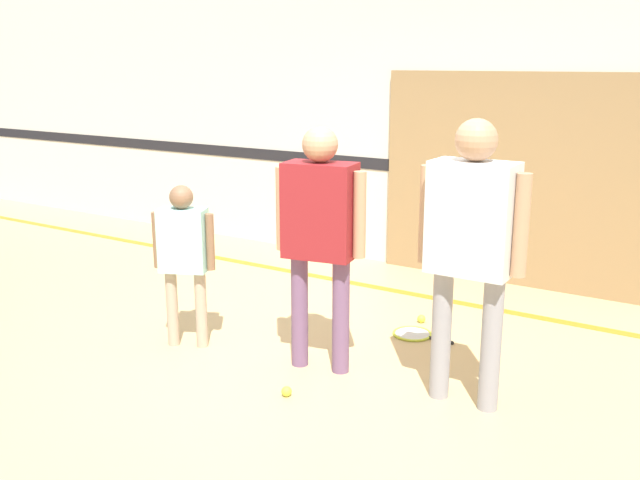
# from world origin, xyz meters

# --- Properties ---
(ground_plane) EXTENTS (16.00, 16.00, 0.00)m
(ground_plane) POSITION_xyz_m (0.00, 0.00, 0.00)
(ground_plane) COLOR tan
(wall_back) EXTENTS (16.00, 0.07, 3.20)m
(wall_back) POSITION_xyz_m (0.00, 2.71, 1.60)
(wall_back) COLOR silver
(wall_back) RESTS_ON ground_plane
(wall_panel) EXTENTS (2.59, 0.05, 1.96)m
(wall_panel) POSITION_xyz_m (0.61, 2.65, 0.98)
(wall_panel) COLOR #93754C
(wall_panel) RESTS_ON ground_plane
(floor_stripe) EXTENTS (14.40, 0.10, 0.01)m
(floor_stripe) POSITION_xyz_m (0.00, 1.86, 0.00)
(floor_stripe) COLOR orange
(floor_stripe) RESTS_ON ground_plane
(person_instructor) EXTENTS (0.62, 0.33, 1.65)m
(person_instructor) POSITION_xyz_m (0.10, 0.07, 1.02)
(person_instructor) COLOR #6B4C70
(person_instructor) RESTS_ON ground_plane
(person_student_left) EXTENTS (0.42, 0.31, 1.20)m
(person_student_left) POSITION_xyz_m (-0.94, -0.11, 0.74)
(person_student_left) COLOR tan
(person_student_left) RESTS_ON ground_plane
(person_student_right) EXTENTS (0.66, 0.27, 1.74)m
(person_student_right) POSITION_xyz_m (1.12, 0.11, 1.08)
(person_student_right) COLOR gray
(person_student_right) RESTS_ON ground_plane
(racket_spare_on_floor) EXTENTS (0.50, 0.32, 0.03)m
(racket_spare_on_floor) POSITION_xyz_m (0.40, 0.96, 0.01)
(racket_spare_on_floor) COLOR #C6D838
(racket_spare_on_floor) RESTS_ON ground_plane
(tennis_ball_near_instructor) EXTENTS (0.07, 0.07, 0.07)m
(tennis_ball_near_instructor) POSITION_xyz_m (0.15, -0.40, 0.03)
(tennis_ball_near_instructor) COLOR #CCE038
(tennis_ball_near_instructor) RESTS_ON ground_plane
(tennis_ball_by_spare_racket) EXTENTS (0.07, 0.07, 0.07)m
(tennis_ball_by_spare_racket) POSITION_xyz_m (0.33, 1.24, 0.03)
(tennis_ball_by_spare_racket) COLOR #CCE038
(tennis_ball_by_spare_racket) RESTS_ON ground_plane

